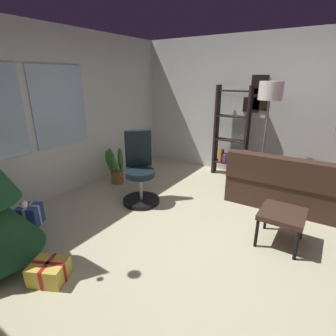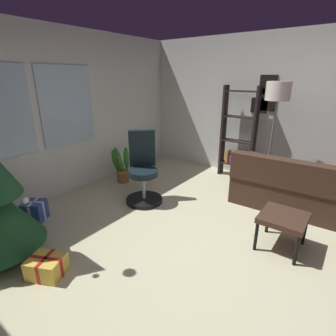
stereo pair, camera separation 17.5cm
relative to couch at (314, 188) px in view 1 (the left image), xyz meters
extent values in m
cube|color=#C1BD97|center=(-1.77, 0.79, -0.33)|extent=(5.04, 5.44, 0.10)
cube|color=silver|center=(-1.77, 3.56, 0.99)|extent=(5.04, 0.10, 2.56)
cube|color=silver|center=(-1.65, 3.50, 1.12)|extent=(0.90, 0.03, 1.20)
cube|color=silver|center=(0.80, 0.79, 0.99)|extent=(0.10, 5.44, 2.56)
cube|color=black|center=(0.74, 1.13, 1.17)|extent=(0.02, 0.28, 0.38)
cube|color=black|center=(0.74, 1.27, 1.07)|extent=(0.02, 0.29, 0.26)
cube|color=black|center=(0.74, 1.16, 1.42)|extent=(0.02, 0.29, 0.32)
cube|color=#3A251B|center=(-0.10, 0.14, -0.07)|extent=(0.94, 2.11, 0.42)
cube|color=#3A251B|center=(-0.46, 0.13, 0.33)|extent=(0.26, 2.09, 0.38)
cube|color=#3A251B|center=(-0.13, 1.11, 0.24)|extent=(0.88, 0.17, 0.20)
cube|color=#3A251B|center=(-1.26, 0.23, 0.09)|extent=(0.49, 0.47, 0.06)
cylinder|color=black|center=(-1.48, 0.02, -0.11)|extent=(0.04, 0.04, 0.35)
cylinder|color=black|center=(-1.04, 0.02, -0.11)|extent=(0.04, 0.04, 0.35)
cylinder|color=black|center=(-1.48, 0.43, -0.11)|extent=(0.04, 0.04, 0.35)
cylinder|color=black|center=(-1.04, 0.43, -0.11)|extent=(0.04, 0.04, 0.35)
sphere|color=red|center=(-2.92, 2.74, 0.43)|extent=(0.07, 0.07, 0.07)
sphere|color=silver|center=(-2.98, 2.36, 0.36)|extent=(0.07, 0.07, 0.07)
cube|color=#1E722D|center=(-2.96, 3.04, -0.17)|extent=(0.33, 0.24, 0.22)
cube|color=red|center=(-2.96, 3.04, -0.17)|extent=(0.05, 0.23, 0.23)
cube|color=red|center=(-2.96, 3.04, -0.17)|extent=(0.32, 0.06, 0.23)
cube|color=gold|center=(-3.08, 1.93, -0.19)|extent=(0.38, 0.41, 0.20)
cube|color=#B21919|center=(-3.08, 1.93, -0.19)|extent=(0.17, 0.31, 0.20)
cube|color=#B21919|center=(-3.08, 1.93, -0.19)|extent=(0.26, 0.15, 0.20)
cube|color=#2D4C99|center=(-2.62, 3.04, -0.15)|extent=(0.35, 0.35, 0.27)
cube|color=silver|center=(-2.62, 3.04, -0.15)|extent=(0.23, 0.17, 0.28)
cube|color=silver|center=(-2.62, 3.04, -0.15)|extent=(0.18, 0.24, 0.28)
cylinder|color=black|center=(-1.34, 2.21, -0.25)|extent=(0.56, 0.56, 0.06)
cylinder|color=#B2B2B7|center=(-1.34, 2.21, -0.02)|extent=(0.05, 0.05, 0.42)
cylinder|color=black|center=(-1.34, 2.21, 0.19)|extent=(0.44, 0.44, 0.09)
cube|color=black|center=(-1.21, 2.35, 0.53)|extent=(0.36, 0.36, 0.57)
cube|color=black|center=(0.53, 1.23, 0.56)|extent=(0.18, 0.04, 1.70)
cube|color=black|center=(0.53, 1.83, 0.56)|extent=(0.18, 0.04, 1.70)
cube|color=black|center=(0.53, 1.53, -0.03)|extent=(0.18, 0.56, 0.02)
cube|color=black|center=(0.53, 1.53, 0.41)|extent=(0.18, 0.56, 0.02)
cube|color=black|center=(0.53, 1.53, 0.86)|extent=(0.18, 0.56, 0.02)
cube|color=black|center=(0.53, 1.53, 1.31)|extent=(0.18, 0.56, 0.02)
cube|color=maroon|center=(0.54, 1.31, 0.06)|extent=(0.15, 0.05, 0.17)
cube|color=#205280|center=(0.54, 1.37, 0.07)|extent=(0.15, 0.06, 0.18)
cube|color=beige|center=(0.54, 1.45, 0.06)|extent=(0.16, 0.06, 0.16)
cube|color=#296332|center=(0.54, 1.53, 0.07)|extent=(0.15, 0.05, 0.19)
cube|color=#7B2D6D|center=(0.54, 1.61, 0.05)|extent=(0.15, 0.08, 0.15)
cube|color=#B5791C|center=(0.53, 1.69, 0.09)|extent=(0.17, 0.05, 0.22)
cylinder|color=slate|center=(0.22, 0.84, -0.27)|extent=(0.28, 0.28, 0.03)
cylinder|color=slate|center=(0.22, 0.84, 0.48)|extent=(0.03, 0.03, 1.47)
cylinder|color=silver|center=(0.22, 0.84, 1.35)|extent=(0.36, 0.36, 0.28)
cylinder|color=olive|center=(-0.96, 3.07, -0.18)|extent=(0.22, 0.22, 0.21)
ellipsoid|color=#347729|center=(-0.83, 3.09, 0.13)|extent=(0.19, 0.19, 0.43)
ellipsoid|color=#347729|center=(-1.02, 3.06, 0.10)|extent=(0.21, 0.14, 0.36)
ellipsoid|color=#347729|center=(-0.96, 3.26, 0.11)|extent=(0.11, 0.18, 0.37)
ellipsoid|color=#347729|center=(-0.89, 3.24, 0.13)|extent=(0.18, 0.21, 0.42)
ellipsoid|color=#347729|center=(-1.00, 3.18, 0.06)|extent=(0.14, 0.13, 0.27)
camera|label=1|loc=(-4.10, -0.08, 1.56)|focal=27.42mm
camera|label=2|loc=(-4.00, -0.23, 1.56)|focal=27.42mm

